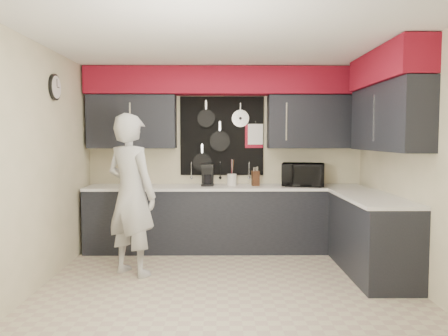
{
  "coord_description": "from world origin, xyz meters",
  "views": [
    {
      "loc": [
        -0.08,
        -4.68,
        1.6
      ],
      "look_at": [
        -0.03,
        0.5,
        1.24
      ],
      "focal_mm": 35.0,
      "sensor_mm": 36.0,
      "label": 1
    }
  ],
  "objects_px": {
    "microwave": "(303,175)",
    "utensil_crock": "(232,180)",
    "knife_block": "(255,178)",
    "coffee_maker": "(208,174)",
    "person": "(131,195)"
  },
  "relations": [
    {
      "from": "microwave",
      "to": "utensil_crock",
      "type": "bearing_deg",
      "value": -168.48
    },
    {
      "from": "microwave",
      "to": "utensil_crock",
      "type": "xyz_separation_m",
      "value": [
        -1.0,
        0.01,
        -0.08
      ]
    },
    {
      "from": "microwave",
      "to": "knife_block",
      "type": "height_order",
      "value": "microwave"
    },
    {
      "from": "coffee_maker",
      "to": "person",
      "type": "distance_m",
      "value": 1.42
    },
    {
      "from": "utensil_crock",
      "to": "coffee_maker",
      "type": "xyz_separation_m",
      "value": [
        -0.35,
        0.03,
        0.07
      ]
    },
    {
      "from": "knife_block",
      "to": "coffee_maker",
      "type": "relative_size",
      "value": 0.68
    },
    {
      "from": "microwave",
      "to": "utensil_crock",
      "type": "distance_m",
      "value": 1.01
    },
    {
      "from": "knife_block",
      "to": "person",
      "type": "bearing_deg",
      "value": -156.43
    },
    {
      "from": "coffee_maker",
      "to": "person",
      "type": "xyz_separation_m",
      "value": [
        -0.86,
        -1.12,
        -0.14
      ]
    },
    {
      "from": "person",
      "to": "coffee_maker",
      "type": "bearing_deg",
      "value": -94.82
    },
    {
      "from": "knife_block",
      "to": "utensil_crock",
      "type": "distance_m",
      "value": 0.33
    },
    {
      "from": "person",
      "to": "knife_block",
      "type": "bearing_deg",
      "value": -111.87
    },
    {
      "from": "person",
      "to": "microwave",
      "type": "bearing_deg",
      "value": -121.3
    },
    {
      "from": "microwave",
      "to": "knife_block",
      "type": "distance_m",
      "value": 0.67
    },
    {
      "from": "utensil_crock",
      "to": "person",
      "type": "distance_m",
      "value": 1.63
    }
  ]
}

